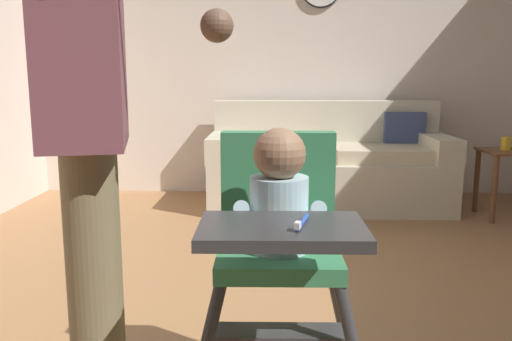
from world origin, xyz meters
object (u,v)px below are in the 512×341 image
(high_chair, at_px, (279,224))
(side_table, at_px, (509,169))
(couch, at_px, (328,166))
(sippy_cup, at_px, (506,144))
(adult_standing, at_px, (90,121))

(high_chair, bearing_deg, side_table, 143.61)
(couch, height_order, high_chair, high_chair)
(high_chair, xyz_separation_m, sippy_cup, (1.74, 2.47, -0.06))
(high_chair, distance_m, adult_standing, 0.61)
(couch, xyz_separation_m, adult_standing, (-0.96, -2.97, 0.61))
(high_chair, relative_size, side_table, 1.78)
(adult_standing, bearing_deg, sippy_cup, 35.82)
(couch, height_order, sippy_cup, couch)
(couch, distance_m, high_chair, 2.91)
(high_chair, height_order, adult_standing, adult_standing)
(couch, xyz_separation_m, sippy_cup, (1.28, -0.38, 0.24))
(adult_standing, distance_m, side_table, 3.50)
(high_chair, distance_m, sippy_cup, 3.02)
(couch, bearing_deg, adult_standing, -17.87)
(high_chair, distance_m, side_table, 3.06)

